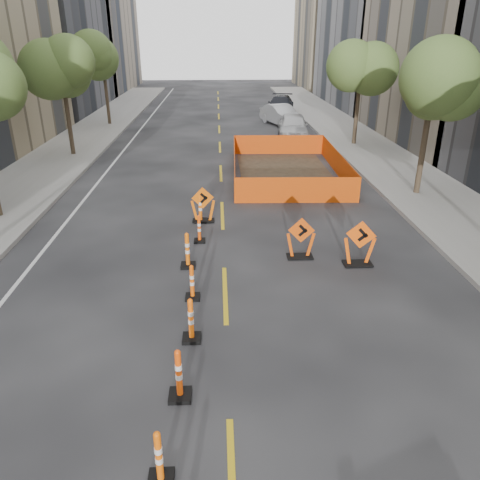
{
  "coord_description": "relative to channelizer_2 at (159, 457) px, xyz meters",
  "views": [
    {
      "loc": [
        -0.12,
        -6.92,
        6.36
      ],
      "look_at": [
        0.45,
        5.05,
        1.1
      ],
      "focal_mm": 35.0,
      "sensor_mm": 36.0,
      "label": 1
    }
  ],
  "objects": [
    {
      "name": "sidewalk_right",
      "position": [
        10.1,
        13.73,
        -0.44
      ],
      "size": [
        4.0,
        90.0,
        0.15
      ],
      "primitive_type": "cube",
      "color": "gray",
      "rests_on": "ground"
    },
    {
      "name": "chevron_sign_right",
      "position": [
        5.12,
        7.25,
        0.21
      ],
      "size": [
        1.09,
        0.84,
        1.43
      ],
      "primitive_type": null,
      "rotation": [
        0.0,
        0.0,
        -0.32
      ],
      "color": "#F6540A",
      "rests_on": "ground"
    },
    {
      "name": "sidewalk_left",
      "position": [
        -7.9,
        13.73,
        -0.44
      ],
      "size": [
        4.0,
        90.0,
        0.15
      ],
      "primitive_type": "cube",
      "color": "gray",
      "rests_on": "ground"
    },
    {
      "name": "channelizer_5",
      "position": [
        0.24,
        5.52,
        -0.02
      ],
      "size": [
        0.38,
        0.38,
        0.97
      ],
      "primitive_type": null,
      "color": "#ED5609",
      "rests_on": "ground"
    },
    {
      "name": "bld_left_e",
      "position": [
        -15.9,
        57.33,
        9.49
      ],
      "size": [
        12.0,
        20.0,
        20.0
      ],
      "primitive_type": "cube",
      "color": "gray",
      "rests_on": "ground"
    },
    {
      "name": "channelizer_7",
      "position": [
        0.31,
        9.21,
        -0.04
      ],
      "size": [
        0.37,
        0.37,
        0.95
      ],
      "primitive_type": null,
      "color": "#FF500A",
      "rests_on": "ground"
    },
    {
      "name": "channelizer_8",
      "position": [
        0.29,
        11.05,
        0.04
      ],
      "size": [
        0.43,
        0.43,
        1.1
      ],
      "primitive_type": null,
      "color": "#FD640A",
      "rests_on": "ground"
    },
    {
      "name": "parked_car_far",
      "position": [
        6.53,
        36.88,
        0.25
      ],
      "size": [
        3.12,
        5.58,
        1.53
      ],
      "primitive_type": "imported",
      "rotation": [
        0.0,
        0.0,
        -0.19
      ],
      "color": "black",
      "rests_on": "ground"
    },
    {
      "name": "channelizer_3",
      "position": [
        0.17,
        1.84,
        0.04
      ],
      "size": [
        0.43,
        0.43,
        1.1
      ],
      "primitive_type": null,
      "color": "#F14A0A",
      "rests_on": "ground"
    },
    {
      "name": "parked_car_mid",
      "position": [
        5.88,
        31.37,
        0.24
      ],
      "size": [
        3.07,
        4.82,
        1.5
      ],
      "primitive_type": "imported",
      "rotation": [
        0.0,
        0.0,
        0.35
      ],
      "color": "#9C9DA1",
      "rests_on": "ground"
    },
    {
      "name": "tree_l_d",
      "position": [
        -7.3,
        31.73,
        4.01
      ],
      "size": [
        2.8,
        2.8,
        5.95
      ],
      "color": "#382B1E",
      "rests_on": "ground"
    },
    {
      "name": "channelizer_2",
      "position": [
        0.0,
        0.0,
        0.0
      ],
      "size": [
        0.4,
        0.4,
        1.02
      ],
      "primitive_type": null,
      "color": "#F15F0A",
      "rests_on": "ground"
    },
    {
      "name": "safety_fence",
      "position": [
        4.34,
        17.35,
        0.03
      ],
      "size": [
        5.41,
        8.87,
        1.09
      ],
      "primitive_type": null,
      "rotation": [
        0.0,
        0.0,
        -0.03
      ],
      "color": "#FF550D",
      "rests_on": "ground"
    },
    {
      "name": "ground_plane",
      "position": [
        1.1,
        1.73,
        -0.51
      ],
      "size": [
        140.0,
        140.0,
        0.0
      ],
      "primitive_type": "plane",
      "color": "black"
    },
    {
      "name": "parked_car_near",
      "position": [
        6.01,
        26.1,
        0.3
      ],
      "size": [
        2.42,
        4.96,
        1.63
      ],
      "primitive_type": "imported",
      "rotation": [
        0.0,
        0.0,
        -0.11
      ],
      "color": "#BCBCBE",
      "rests_on": "ground"
    },
    {
      "name": "chevron_sign_center",
      "position": [
        3.46,
        7.84,
        0.16
      ],
      "size": [
        0.93,
        0.61,
        1.33
      ],
      "primitive_type": null,
      "rotation": [
        0.0,
        0.0,
        -0.09
      ],
      "color": "#E04B09",
      "rests_on": "ground"
    },
    {
      "name": "channelizer_4",
      "position": [
        0.3,
        3.68,
        0.03
      ],
      "size": [
        0.43,
        0.43,
        1.08
      ],
      "primitive_type": null,
      "color": "#FF5F0A",
      "rests_on": "ground"
    },
    {
      "name": "bld_left_d",
      "position": [
        -15.9,
        40.93,
        6.49
      ],
      "size": [
        12.0,
        16.0,
        14.0
      ],
      "primitive_type": "cube",
      "color": "#4C4C51",
      "rests_on": "ground"
    },
    {
      "name": "tree_r_c",
      "position": [
        9.5,
        23.73,
        4.01
      ],
      "size": [
        2.8,
        2.8,
        5.95
      ],
      "color": "#382B1E",
      "rests_on": "ground"
    },
    {
      "name": "chevron_sign_left",
      "position": [
        0.39,
        11.06,
        0.16
      ],
      "size": [
        0.96,
        0.65,
        1.34
      ],
      "primitive_type": null,
      "rotation": [
        0.0,
        0.0,
        0.13
      ],
      "color": "#EA5F09",
      "rests_on": "ground"
    },
    {
      "name": "tree_r_b",
      "position": [
        9.5,
        13.73,
        4.01
      ],
      "size": [
        2.8,
        2.8,
        5.95
      ],
      "color": "#382B1E",
      "rests_on": "ground"
    },
    {
      "name": "bld_right_e",
      "position": [
        18.1,
        60.33,
        7.49
      ],
      "size": [
        12.0,
        14.0,
        16.0
      ],
      "primitive_type": "cube",
      "color": "tan",
      "rests_on": "ground"
    },
    {
      "name": "tree_l_c",
      "position": [
        -7.3,
        21.73,
        4.01
      ],
      "size": [
        2.8,
        2.8,
        5.95
      ],
      "color": "#382B1E",
      "rests_on": "ground"
    },
    {
      "name": "channelizer_6",
      "position": [
        0.02,
        7.36,
        0.04
      ],
      "size": [
        0.43,
        0.43,
        1.1
      ],
      "primitive_type": null,
      "color": "orange",
      "rests_on": "ground"
    }
  ]
}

